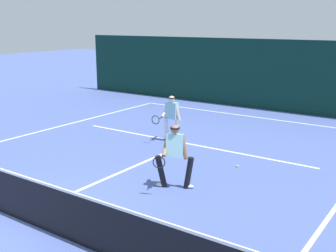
# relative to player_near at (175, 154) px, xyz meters

# --- Properties ---
(ground_plane) EXTENTS (80.00, 80.00, 0.00)m
(ground_plane) POSITION_rel_player_near_xyz_m (-1.77, -3.21, -0.85)
(ground_plane) COLOR #4A5FA4
(court_line_baseline_far) EXTENTS (10.55, 0.10, 0.01)m
(court_line_baseline_far) POSITION_rel_player_near_xyz_m (-1.77, 8.36, -0.85)
(court_line_baseline_far) COLOR white
(court_line_baseline_far) RESTS_ON ground_plane
(court_line_service) EXTENTS (8.60, 0.10, 0.01)m
(court_line_service) POSITION_rel_player_near_xyz_m (-1.77, 3.37, -0.85)
(court_line_service) COLOR white
(court_line_service) RESTS_ON ground_plane
(court_line_centre) EXTENTS (0.10, 6.40, 0.01)m
(court_line_centre) POSITION_rel_player_near_xyz_m (-1.77, -0.01, -0.85)
(court_line_centre) COLOR white
(court_line_centre) RESTS_ON ground_plane
(tennis_net) EXTENTS (11.56, 0.09, 1.07)m
(tennis_net) POSITION_rel_player_near_xyz_m (-1.77, -3.21, -0.34)
(tennis_net) COLOR #1E4723
(tennis_net) RESTS_ON ground_plane
(player_near) EXTENTS (0.92, 0.99, 1.56)m
(player_near) POSITION_rel_player_near_xyz_m (0.00, 0.00, 0.00)
(player_near) COLOR black
(player_near) RESTS_ON ground_plane
(player_far) EXTENTS (0.71, 0.89, 1.54)m
(player_far) POSITION_rel_player_near_xyz_m (-2.38, 3.34, -0.01)
(player_far) COLOR silver
(player_far) RESTS_ON ground_plane
(tennis_ball) EXTENTS (0.07, 0.07, 0.07)m
(tennis_ball) POSITION_rel_player_near_xyz_m (0.62, 2.20, -0.82)
(tennis_ball) COLOR #D1E033
(tennis_ball) RESTS_ON ground_plane
(back_fence_windscreen) EXTENTS (21.18, 0.12, 3.17)m
(back_fence_windscreen) POSITION_rel_player_near_xyz_m (-1.77, 10.15, 0.73)
(back_fence_windscreen) COLOR #0B2C25
(back_fence_windscreen) RESTS_ON ground_plane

